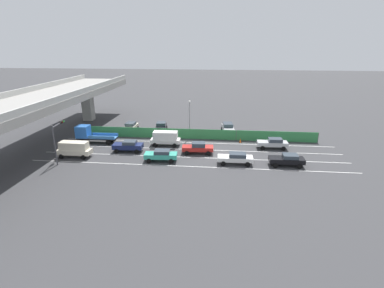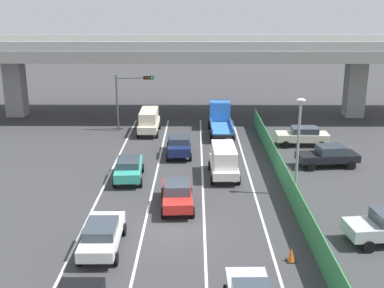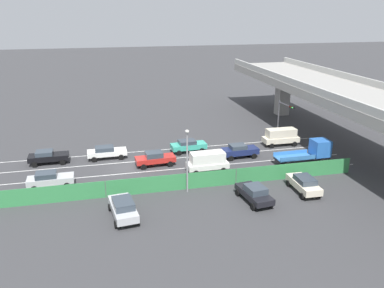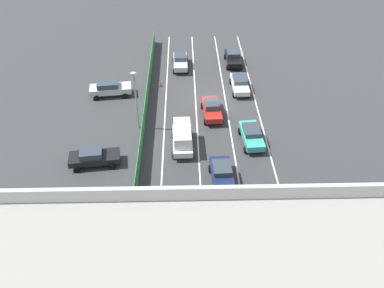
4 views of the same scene
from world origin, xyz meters
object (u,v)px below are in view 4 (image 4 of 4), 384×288
Objects in this scene: street_lamp at (136,95)px; car_van_cream at (273,234)px; car_sedan_navy at (222,174)px; car_sedan_red at (212,108)px; flatbed_truck_blue at (178,244)px; car_sedan_silver at (180,61)px; car_taxi_teal at (252,135)px; traffic_light at (308,221)px; car_hatchback_white at (240,83)px; parked_wagon_silver at (110,88)px; traffic_cone at (160,83)px; parked_sedan_dark at (94,157)px; car_van_white at (182,137)px; parked_sedan_cream at (92,200)px; car_sedan_black at (233,58)px.

car_van_cream is at bearing 125.77° from street_lamp.
car_sedan_red is at bearing -88.64° from car_sedan_navy.
street_lamp is (4.12, -15.77, 2.52)m from flatbed_truck_blue.
car_sedan_silver reaches higher than car_taxi_teal.
car_sedan_red is 10.28m from car_sedan_navy.
traffic_light reaches higher than car_taxi_teal.
parked_wagon_silver reaches higher than car_hatchback_white.
car_sedan_navy is at bearing 109.70° from traffic_cone.
parked_sedan_dark is (11.31, -2.63, -0.02)m from car_sedan_navy.
car_van_white is (6.37, -11.73, 0.00)m from car_van_cream.
parked_sedan_cream is 20.02m from traffic_cone.
car_taxi_teal is at bearing -120.64° from car_sedan_navy.
car_van_white is 0.98× the size of parked_sedan_dark.
car_sedan_red is 0.86× the size of traffic_light.
car_sedan_red is 0.72× the size of flatbed_truck_blue.
flatbed_truck_blue is (3.67, 7.56, 0.48)m from car_sedan_navy.
parked_wagon_silver is at bearing -21.35° from car_sedan_red.
car_sedan_black is 0.93× the size of parked_wagon_silver.
car_sedan_silver is at bearing -40.21° from car_hatchback_white.
traffic_cone is (-4.56, -19.48, -0.58)m from parked_sedan_cream.
parked_wagon_silver is (14.84, 0.91, 0.10)m from car_hatchback_white.
parked_wagon_silver is (7.84, -22.24, -0.43)m from flatbed_truck_blue.
car_sedan_silver reaches higher than car_hatchback_white.
flatbed_truck_blue reaches higher than traffic_cone.
car_sedan_red is 1.04× the size of car_sedan_navy.
car_sedan_black reaches higher than traffic_cone.
parked_sedan_dark is at bearing 90.96° from parked_wagon_silver.
car_van_cream is at bearing 163.65° from parked_sedan_cream.
car_sedan_navy is at bearing -115.90° from flatbed_truck_blue.
parked_sedan_cream is at bearing -16.35° from car_van_cream.
traffic_light is at bearing 128.13° from street_lamp.
street_lamp is (11.09, -2.64, 3.03)m from car_taxi_teal.
traffic_cone is at bearing -110.87° from parked_sedan_dark.
car_sedan_red is 1.00× the size of car_van_white.
street_lamp is at bearing -51.87° from traffic_light.
car_sedan_navy is (-0.24, 10.27, 0.01)m from car_sedan_red.
traffic_cone is (2.42, 4.74, -0.55)m from car_sedan_silver.
car_sedan_silver is at bearing -112.49° from parked_sedan_dark.
street_lamp reaches higher than car_sedan_navy.
street_lamp is (11.12, 7.38, 3.05)m from car_hatchback_white.
parked_wagon_silver is 0.76× the size of street_lamp.
car_hatchback_white is 1.04× the size of parked_sedan_cream.
parked_sedan_dark is 6.40× the size of traffic_cone.
car_taxi_teal is 0.84× the size of traffic_light.
traffic_light is 0.84× the size of street_lamp.
traffic_light is (-16.35, 22.55, 2.85)m from parked_wagon_silver.
car_sedan_red is at bearing -164.73° from street_lamp.
flatbed_truck_blue reaches higher than parked_sedan_dark.
car_van_white reaches higher than car_van_cream.
car_sedan_black is 0.70× the size of flatbed_truck_blue.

